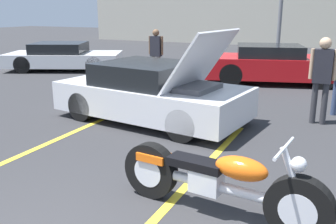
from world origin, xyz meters
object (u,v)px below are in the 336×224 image
Objects in this scene: motorcycle at (217,182)px; spectator_by_show_car at (156,51)px; parked_car_left_row at (64,57)px; spectator_midground at (322,73)px; parked_car_mid_row at (273,64)px; show_car_hood_open at (152,93)px.

spectator_by_show_car is (-4.50, 7.25, 0.59)m from motorcycle.
spectator_midground is (9.63, -3.41, 0.55)m from parked_car_left_row.
parked_car_mid_row is at bearing 21.00° from spectator_by_show_car.
parked_car_mid_row is 2.69× the size of spectator_midground.
parked_car_left_row is at bearing 151.18° from show_car_hood_open.
parked_car_mid_row is at bearing 81.74° from show_car_hood_open.
motorcycle is 8.66m from parked_car_mid_row.
show_car_hood_open is at bearing -63.81° from spectator_by_show_car.
show_car_hood_open is 2.49× the size of spectator_by_show_car.
parked_car_mid_row is 1.01× the size of parked_car_left_row.
parked_car_mid_row reaches higher than parked_car_left_row.
parked_car_mid_row is at bearing 102.30° from motorcycle.
parked_car_left_row is at bearing 169.80° from parked_car_mid_row.
parked_car_left_row is 2.66× the size of spectator_midground.
parked_car_left_row is at bearing 172.84° from spectator_by_show_car.
motorcycle is 0.53× the size of parked_car_mid_row.
spectator_midground reaches higher than parked_car_mid_row.
parked_car_mid_row is (-0.94, 8.61, 0.18)m from motorcycle.
spectator_by_show_car is (-2.03, 4.12, 0.41)m from show_car_hood_open.
motorcycle is 4.50m from spectator_midground.
parked_car_left_row is 4.43m from spectator_by_show_car.
show_car_hood_open is 3.50m from spectator_midground.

